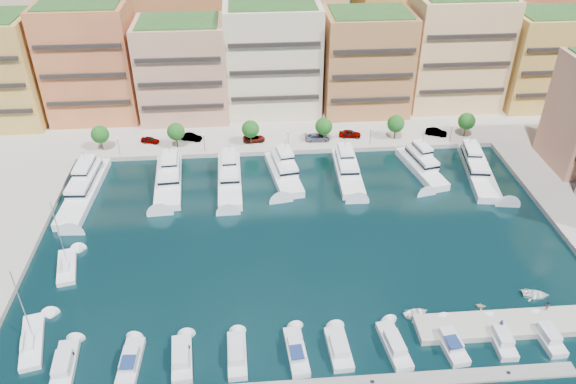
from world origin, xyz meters
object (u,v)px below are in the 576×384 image
lamppost_4 (452,130)px  cruiser_6 (394,346)px  yacht_1 (169,179)px  yacht_0 (85,187)px  car_0 (150,140)px  yacht_6 (477,168)px  cruiser_5 (339,349)px  tree_2 (250,129)px  yacht_2 (230,176)px  tree_4 (396,124)px  car_5 (436,132)px  cruiser_1 (131,362)px  tree_1 (176,132)px  yacht_5 (421,165)px  sailboat_1 (67,267)px  tender_1 (481,306)px  cruiser_2 (182,359)px  sailboat_0 (32,342)px  person_1 (547,305)px  cruiser_0 (65,366)px  lamppost_3 (371,133)px  tree_0 (100,134)px  car_4 (350,134)px  cruiser_8 (501,339)px  cruiser_9 (547,336)px  lamppost_2 (288,136)px  car_3 (317,137)px  cruiser_4 (296,352)px  car_2 (254,138)px  yacht_4 (347,170)px  tender_3 (525,291)px  car_1 (191,137)px  tree_5 (467,121)px  tender_2 (536,294)px  person_0 (501,325)px  cruiser_7 (450,342)px  tender_0 (416,313)px  lamppost_0 (118,143)px  tree_3 (324,126)px  yacht_3 (283,170)px

lamppost_4 → cruiser_6: size_ratio=0.49×
lamppost_4 → yacht_1: 61.68m
yacht_0 → car_0: (10.41, 17.62, 0.48)m
yacht_1 → yacht_6: (62.56, -1.01, 0.12)m
cruiser_5 → cruiser_6: same height
tree_2 → yacht_2: bearing=-109.0°
tree_4 → car_5: tree_4 is taller
cruiser_1 → car_5: size_ratio=1.64×
tree_1 → yacht_5: bearing=-13.3°
sailboat_1 → yacht_0: bearing=95.0°
cruiser_1 → tender_1: (50.11, 6.63, -0.16)m
cruiser_2 → sailboat_0: (-20.88, 4.74, -0.24)m
tree_2 → person_1: 67.84m
cruiser_0 → lamppost_3: bearing=47.1°
tree_0 → tree_4: 64.00m
lamppost_4 → car_4: bearing=169.7°
cruiser_8 → car_4: bearing=100.3°
person_1 → cruiser_9: bearing=22.5°
lamppost_2 → car_3: 7.59m
yacht_1 → car_4: 41.62m
yacht_1 → cruiser_4: size_ratio=2.27×
car_3 → cruiser_6: bearing=-175.0°
cruiser_1 → car_2: size_ratio=1.58×
yacht_4 → tender_3: size_ratio=10.77×
tree_0 → yacht_1: (15.34, -13.12, -3.65)m
yacht_2 → car_3: yacht_2 is taller
tree_4 → yacht_5: (2.70, -11.95, -3.53)m
yacht_4 → cruiser_2: size_ratio=2.25×
lamppost_2 → cruiser_1: bearing=-114.4°
tree_0 → car_1: bearing=8.9°
yacht_4 → cruiser_9: 49.83m
tree_5 → person_1: tree_5 is taller
cruiser_6 → tender_2: cruiser_6 is taller
yacht_6 → person_1: 39.61m
tree_4 → person_1: bearing=-79.8°
cruiser_1 → person_0: 50.72m
lamppost_4 → yacht_4: (-24.70, -10.33, -2.73)m
tree_0 → lamppost_2: (40.00, -2.30, -0.92)m
tree_5 → sailboat_0: size_ratio=0.43×
cruiser_7 → car_0: car_0 is taller
cruiser_1 → tender_0: size_ratio=2.10×
tender_0 → person_0: (10.51, -4.63, 1.59)m
tree_2 → tender_2: (41.96, -49.84, -4.34)m
lamppost_4 → lamppost_0: bearing=180.0°
lamppost_2 → tender_0: bearing=-73.5°
tree_0 → cruiser_9: bearing=-39.0°
tree_3 → lamppost_0: size_ratio=1.35×
tree_1 → cruiser_8: (49.12, -58.08, -4.20)m
yacht_3 → car_3: 15.16m
tender_0 → cruiser_2: bearing=86.8°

